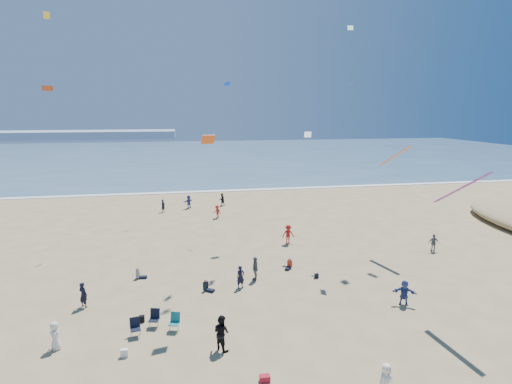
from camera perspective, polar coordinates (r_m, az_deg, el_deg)
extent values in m
cube|color=#476B84|center=(108.87, -9.41, 5.21)|extent=(220.00, 100.00, 0.06)
cube|color=white|center=(59.42, -8.39, 0.04)|extent=(220.00, 1.20, 0.08)
cube|color=#7A8EA8|center=(192.48, -28.23, 7.17)|extent=(110.00, 20.00, 3.20)
imported|color=#38409B|center=(49.56, -9.60, -1.39)|extent=(1.40, 1.41, 1.63)
imported|color=navy|center=(26.95, 20.43, -13.31)|extent=(1.50, 1.04, 1.55)
imported|color=black|center=(50.43, -4.91, -1.07)|extent=(0.96, 0.88, 1.59)
imported|color=#AA1A18|center=(36.16, 4.62, -6.04)|extent=(1.14, 0.67, 1.74)
imported|color=black|center=(27.14, -23.45, -13.33)|extent=(0.70, 0.65, 1.60)
imported|color=white|center=(19.16, 18.00, -24.23)|extent=(0.85, 0.69, 1.50)
imported|color=white|center=(23.48, -26.77, -17.84)|extent=(0.70, 0.84, 1.47)
imported|color=black|center=(27.47, -2.22, -12.06)|extent=(0.65, 0.52, 1.56)
imported|color=black|center=(21.18, -4.96, -19.36)|extent=(1.10, 1.13, 1.83)
imported|color=#B21F19|center=(44.69, -5.55, -2.82)|extent=(1.05, 1.03, 1.45)
imported|color=gray|center=(37.36, 24.04, -6.65)|extent=(0.93, 0.49, 1.51)
imported|color=slate|center=(28.60, -0.11, -10.88)|extent=(0.71, 1.09, 1.73)
imported|color=black|center=(48.29, -13.12, -1.94)|extent=(0.63, 0.66, 1.52)
cube|color=white|center=(21.91, -18.29, -20.99)|extent=(0.35, 0.20, 0.40)
cube|color=black|center=(24.63, -16.00, -17.00)|extent=(0.30, 0.22, 0.38)
cube|color=#AC182A|center=(19.49, 1.27, -25.08)|extent=(0.45, 0.30, 0.30)
cube|color=black|center=(29.51, 8.64, -11.75)|extent=(0.28, 0.18, 0.34)
cube|color=green|center=(37.82, 13.34, 21.85)|extent=(0.59, 0.57, 0.46)
cube|color=blue|center=(39.68, -4.12, 15.15)|extent=(0.64, 0.69, 0.37)
cube|color=#C64A17|center=(23.13, -6.86, 7.47)|extent=(0.81, 0.50, 0.53)
cube|color=#50288E|center=(32.18, 13.56, 14.96)|extent=(0.60, 0.86, 0.31)
cube|color=#DB4C1B|center=(38.46, -27.63, 12.99)|extent=(0.86, 0.44, 0.44)
cube|color=yellow|center=(40.38, -27.74, 21.45)|extent=(0.53, 0.45, 0.55)
cube|color=white|center=(34.04, 7.40, 8.14)|extent=(0.77, 0.78, 0.45)
cube|color=purple|center=(24.77, 27.29, 0.49)|extent=(0.35, 3.14, 2.21)
cube|color=orange|center=(34.93, 19.27, 4.89)|extent=(0.35, 2.64, 1.87)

